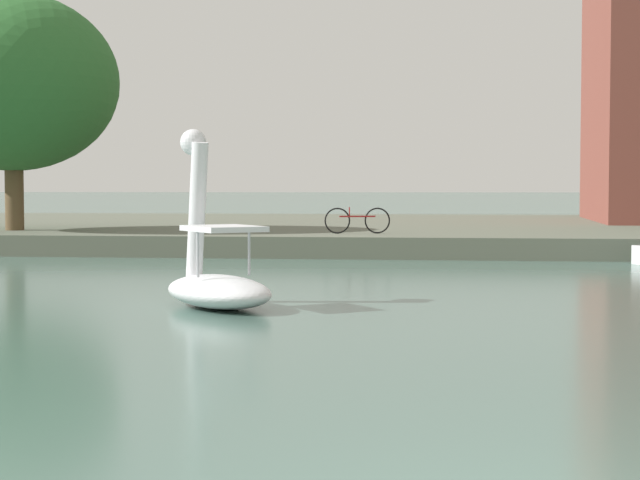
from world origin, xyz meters
TOP-DOWN VIEW (x-y plane):
  - shore_bank_far at (0.00, 31.72)m, footprint 148.25×21.86m
  - swan_boat at (-4.05, 10.19)m, footprint 2.48×2.72m
  - tree_broadleaf_behind_dock at (-12.93, 23.90)m, footprint 7.38×7.74m
  - bicycle_parked at (-3.03, 22.88)m, footprint 1.72×0.43m

SIDE VIEW (x-z plane):
  - shore_bank_far at x=0.00m, z-range 0.00..0.55m
  - swan_boat at x=-4.05m, z-range -0.87..1.83m
  - bicycle_parked at x=-3.03m, z-range 0.55..1.25m
  - tree_broadleaf_behind_dock at x=-12.93m, z-range 1.38..8.10m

